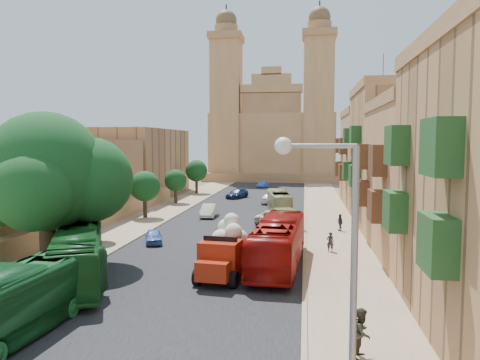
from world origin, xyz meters
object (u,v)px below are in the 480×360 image
(olive_pickup, at_px, (287,219))
(pedestrian_a, at_px, (330,242))
(bus_green_south, at_px, (20,299))
(car_blue_b, at_px, (263,184))
(car_white_a, at_px, (209,211))
(pedestrian_c, at_px, (340,222))
(car_dkblue, at_px, (237,194))
(red_truck, at_px, (227,249))
(bus_red_east, at_px, (278,243))
(car_blue_a, at_px, (154,236))
(street_tree_b, at_px, (145,186))
(bus_green_north, at_px, (77,257))
(church, at_px, (273,135))
(street_tree_c, at_px, (176,181))
(pedestrian_b, at_px, (362,333))
(street_tree_a, at_px, (95,205))
(ficus_tree, at_px, (47,176))
(streetlamp, at_px, (335,257))
(street_tree_d, at_px, (196,171))
(car_cream, at_px, (273,216))
(car_white_b, at_px, (271,198))
(bus_cream_east, at_px, (279,201))

(olive_pickup, relative_size, pedestrian_a, 2.98)
(bus_green_south, relative_size, car_blue_b, 3.17)
(car_white_a, height_order, pedestrian_c, pedestrian_c)
(car_dkblue, bearing_deg, car_blue_b, 102.33)
(olive_pickup, bearing_deg, red_truck, -100.55)
(bus_red_east, distance_m, car_blue_a, 11.85)
(street_tree_b, xyz_separation_m, olive_pickup, (15.35, -4.00, -2.55))
(red_truck, height_order, bus_green_north, red_truck)
(church, bearing_deg, car_dkblue, -94.32)
(street_tree_c, bearing_deg, bus_green_north, -83.41)
(bus_green_south, distance_m, bus_red_east, 15.77)
(pedestrian_b, xyz_separation_m, pedestrian_c, (1.03, 25.47, -0.16))
(street_tree_b, bearing_deg, street_tree_a, -90.00)
(car_white_a, distance_m, car_dkblue, 17.22)
(bus_green_north, distance_m, car_blue_b, 58.25)
(pedestrian_b, bearing_deg, street_tree_c, 47.15)
(ficus_tree, distance_m, pedestrian_a, 20.18)
(streetlamp, xyz_separation_m, car_blue_a, (-12.72, 23.80, -4.65))
(bus_green_south, bearing_deg, streetlamp, -21.21)
(pedestrian_a, bearing_deg, ficus_tree, 15.48)
(street_tree_d, height_order, car_blue_a, street_tree_d)
(street_tree_d, xyz_separation_m, bus_red_east, (15.29, -41.99, -1.97))
(olive_pickup, height_order, car_cream, olive_pickup)
(ficus_tree, height_order, car_white_b, ficus_tree)
(street_tree_a, distance_m, red_truck, 14.90)
(olive_pickup, xyz_separation_m, bus_green_north, (-11.31, -19.00, 0.72))
(ficus_tree, bearing_deg, car_white_a, 74.05)
(street_tree_b, xyz_separation_m, car_blue_b, (9.50, 34.99, -2.81))
(olive_pickup, bearing_deg, pedestrian_b, -81.81)
(street_tree_c, height_order, car_cream, street_tree_c)
(bus_green_south, xyz_separation_m, bus_red_east, (10.18, 12.05, 0.09))
(ficus_tree, xyz_separation_m, car_blue_a, (4.41, 7.79, -5.39))
(church, relative_size, car_blue_b, 10.76)
(car_blue_a, distance_m, pedestrian_c, 16.85)
(bus_green_north, bearing_deg, car_blue_a, 61.05)
(streetlamp, distance_m, bus_cream_east, 42.49)
(olive_pickup, bearing_deg, street_tree_d, 118.73)
(pedestrian_a, bearing_deg, car_blue_b, -83.98)
(streetlamp, height_order, pedestrian_c, streetlamp)
(streetlamp, relative_size, bus_red_east, 0.73)
(street_tree_c, distance_m, olive_pickup, 22.28)
(car_white_b, bearing_deg, car_blue_b, -64.89)
(streetlamp, relative_size, pedestrian_a, 5.60)
(car_dkblue, xyz_separation_m, car_white_b, (5.26, -5.28, 0.05))
(church, xyz_separation_m, street_tree_d, (-10.00, -30.61, -5.97))
(car_dkblue, relative_size, pedestrian_a, 3.10)
(ficus_tree, height_order, street_tree_d, ficus_tree)
(bus_green_north, xyz_separation_m, car_blue_a, (0.96, 10.80, -0.99))
(church, distance_m, bus_green_north, 78.25)
(church, relative_size, car_white_a, 8.78)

